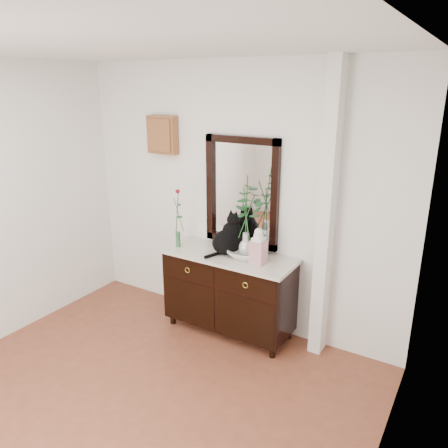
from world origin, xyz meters
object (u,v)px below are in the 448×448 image
Objects in this scene: sideboard at (229,289)px; lotus_bowl at (246,254)px; cat at (227,234)px; ginger_jar at (258,245)px.

lotus_bowl is (0.17, 0.03, 0.42)m from sideboard.
cat is 0.39m from ginger_jar.
ginger_jar is (0.38, -0.08, -0.02)m from cat.
cat is 1.21× the size of lotus_bowl.
cat is at bearing 168.69° from ginger_jar.
lotus_bowl is 0.23m from ginger_jar.
ginger_jar is at bearing -21.76° from lotus_bowl.
cat is 0.27m from lotus_bowl.
lotus_bowl is at bearing 16.75° from cat.
lotus_bowl reaches higher than sideboard.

